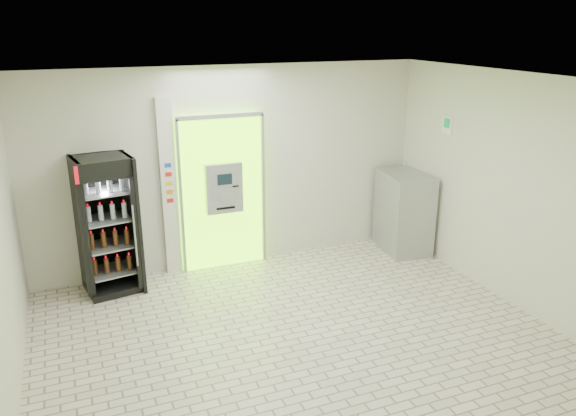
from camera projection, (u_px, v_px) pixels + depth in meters
ground at (297, 338)px, 6.66m from camera, size 6.00×6.00×0.00m
room_shell at (298, 190)px, 6.08m from camera, size 6.00×6.00×6.00m
atm_assembly at (222, 192)px, 8.34m from camera, size 1.30×0.24×2.33m
pillar at (169, 188)px, 8.06m from camera, size 0.22×0.11×2.60m
beverage_cooler at (108, 228)px, 7.62m from camera, size 0.81×0.77×1.91m
steel_cabinet at (404, 212)px, 9.08m from camera, size 0.77×1.04×1.29m
exit_sign at (447, 125)px, 8.29m from camera, size 0.02×0.22×0.26m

